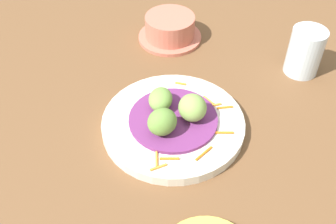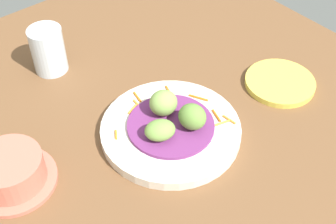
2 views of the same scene
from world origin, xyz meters
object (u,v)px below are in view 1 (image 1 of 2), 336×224
Objects in this scene: water_glass at (305,52)px; guac_scoop_left at (162,122)px; guac_scoop_right at (161,99)px; terracotta_bowl at (170,29)px; main_plate at (172,124)px; guac_scoop_center at (192,108)px.

guac_scoop_left is at bearing 106.29° from water_glass.
guac_scoop_right reaches higher than terracotta_bowl.
terracotta_bowl is (26.57, -8.56, 1.66)cm from main_plate.
guac_scoop_center reaches higher than terracotta_bowl.
guac_scoop_left reaches higher than terracotta_bowl.
guac_scoop_left is 0.98× the size of guac_scoop_center.
terracotta_bowl reaches higher than main_plate.
main_plate is 4.72× the size of guac_scoop_right.
terracotta_bowl is 29.33cm from water_glass.
main_plate is 4.85cm from guac_scoop_right.
guac_scoop_right is at bearing -14.83° from guac_scoop_left.
guac_scoop_center is at bearing -74.83° from guac_scoop_left.
guac_scoop_left is at bearing 105.17° from guac_scoop_center.
guac_scoop_left is 6.16cm from guac_scoop_right.
water_glass reaches higher than guac_scoop_center.
guac_scoop_right is 25.09cm from terracotta_bowl.
main_plate is 1.77× the size of terracotta_bowl.
main_plate is 5.28cm from guac_scoop_center.
water_glass is at bearing -73.46° from guac_scoop_center.
guac_scoop_left is 0.35× the size of terracotta_bowl.
water_glass is at bearing -131.73° from terracotta_bowl.
terracotta_bowl is (27.48, -5.14, -2.26)cm from guac_scoop_center.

